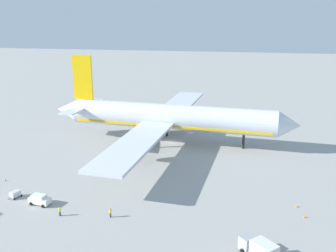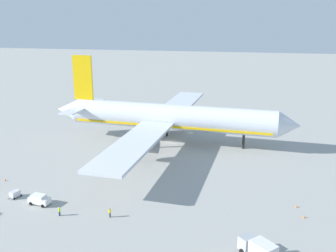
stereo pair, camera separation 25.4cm
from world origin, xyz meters
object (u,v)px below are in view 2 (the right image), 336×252
object	(u,v)px
baggage_cart_0	(157,106)
traffic_cone_1	(296,206)
traffic_cone_0	(5,180)
service_van	(39,199)
service_truck_2	(258,249)
traffic_cone_2	(304,217)
airliner	(168,117)
baggage_cart_1	(15,194)
ground_worker_2	(59,211)
ground_worker_3	(110,213)

from	to	relation	value
baggage_cart_0	traffic_cone_1	world-z (taller)	baggage_cart_0
baggage_cart_0	traffic_cone_0	world-z (taller)	baggage_cart_0
service_van	service_truck_2	bearing A→B (deg)	-12.27
service_truck_2	traffic_cone_2	world-z (taller)	service_truck_2
service_van	traffic_cone_1	bearing A→B (deg)	10.52
airliner	traffic_cone_0	bearing A→B (deg)	-130.58
airliner	baggage_cart_1	world-z (taller)	airliner
ground_worker_2	traffic_cone_0	world-z (taller)	ground_worker_2
airliner	ground_worker_2	world-z (taller)	airliner
ground_worker_3	traffic_cone_2	distance (m)	34.89
service_van	ground_worker_2	bearing A→B (deg)	-28.94
traffic_cone_1	traffic_cone_2	distance (m)	3.96
airliner	ground_worker_2	size ratio (longest dim) A/B	48.84
airliner	baggage_cart_0	world-z (taller)	airliner
ground_worker_3	traffic_cone_0	size ratio (longest dim) A/B	3.21
ground_worker_2	traffic_cone_1	size ratio (longest dim) A/B	3.07
airliner	service_truck_2	xyz separation A→B (m)	(24.75, -51.38, -5.63)
ground_worker_2	ground_worker_3	bearing A→B (deg)	8.58
airliner	service_truck_2	distance (m)	57.31
baggage_cart_0	baggage_cart_1	distance (m)	81.64
airliner	traffic_cone_1	world-z (taller)	airliner
service_truck_2	ground_worker_2	size ratio (longest dim) A/B	3.55
airliner	baggage_cart_0	bearing A→B (deg)	107.51
traffic_cone_1	service_van	bearing A→B (deg)	-169.48
baggage_cart_0	baggage_cart_1	size ratio (longest dim) A/B	1.07
ground_worker_3	baggage_cart_1	bearing A→B (deg)	170.66
traffic_cone_0	ground_worker_3	bearing A→B (deg)	-19.98
ground_worker_2	baggage_cart_0	bearing A→B (deg)	91.60
traffic_cone_0	traffic_cone_2	distance (m)	62.35
ground_worker_3	traffic_cone_0	xyz separation A→B (m)	(-28.08, 10.21, -0.63)
traffic_cone_1	traffic_cone_2	bearing A→B (deg)	-76.97
baggage_cart_0	baggage_cart_1	xyz separation A→B (m)	(-9.77, -81.06, -0.10)
airliner	baggage_cart_0	distance (m)	42.67
service_truck_2	traffic_cone_1	world-z (taller)	service_truck_2
service_truck_2	traffic_cone_2	xyz separation A→B (m)	(8.28, 14.00, -1.39)
ground_worker_2	traffic_cone_0	bearing A→B (deg)	148.53
service_truck_2	ground_worker_3	bearing A→B (deg)	164.79
airliner	service_truck_2	size ratio (longest dim) A/B	13.75
airliner	traffic_cone_2	world-z (taller)	airliner
baggage_cart_0	service_truck_2	bearing A→B (deg)	-67.77
service_van	traffic_cone_1	size ratio (longest dim) A/B	8.01
traffic_cone_2	baggage_cart_0	bearing A→B (deg)	120.51
baggage_cart_0	baggage_cart_1	bearing A→B (deg)	-96.87
baggage_cart_1	traffic_cone_1	size ratio (longest dim) A/B	5.32
service_van	traffic_cone_1	xyz separation A→B (m)	(48.28, 8.96, -0.76)
baggage_cart_1	ground_worker_3	distance (m)	21.60
traffic_cone_2	baggage_cart_1	bearing A→B (deg)	-176.44
traffic_cone_0	traffic_cone_1	bearing A→B (deg)	0.57
traffic_cone_1	baggage_cart_1	bearing A→B (deg)	-172.37
traffic_cone_1	traffic_cone_2	size ratio (longest dim) A/B	1.00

